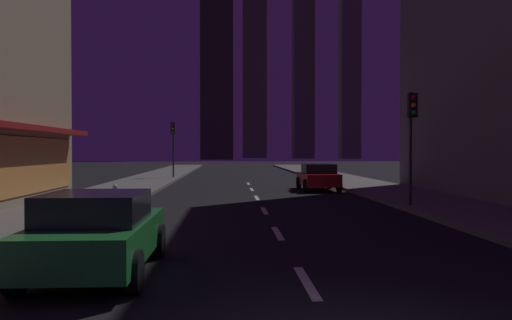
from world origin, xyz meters
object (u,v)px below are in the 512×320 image
at_px(car_parked_far, 318,177).
at_px(fire_hydrant_far_left, 115,193).
at_px(traffic_light_far_left, 173,137).
at_px(traffic_light_near_right, 412,123).
at_px(car_parked_near, 97,232).

xyz_separation_m(car_parked_far, fire_hydrant_far_left, (-9.50, -6.93, -0.29)).
distance_m(car_parked_far, traffic_light_far_left, 15.07).
relative_size(car_parked_far, traffic_light_near_right, 1.01).
bearing_deg(fire_hydrant_far_left, traffic_light_far_left, 88.77).
bearing_deg(traffic_light_far_left, fire_hydrant_far_left, -91.23).
bearing_deg(car_parked_near, traffic_light_far_left, 93.50).
relative_size(car_parked_far, traffic_light_far_left, 1.01).
relative_size(car_parked_near, traffic_light_far_left, 1.01).
height_order(fire_hydrant_far_left, traffic_light_near_right, traffic_light_near_right).
bearing_deg(car_parked_far, car_parked_near, -110.45).
xyz_separation_m(car_parked_near, fire_hydrant_far_left, (-2.30, 12.38, -0.29)).
distance_m(car_parked_far, fire_hydrant_far_left, 11.76).
distance_m(car_parked_near, traffic_light_near_right, 13.68).
height_order(car_parked_near, fire_hydrant_far_left, car_parked_near).
bearing_deg(traffic_light_near_right, fire_hydrant_far_left, 167.81).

